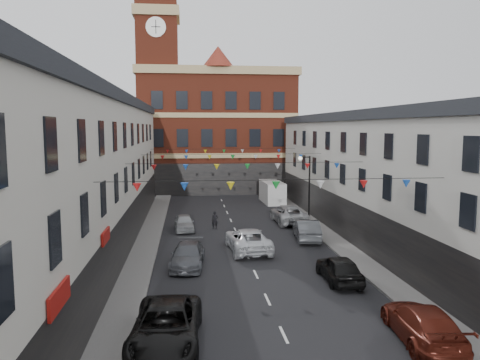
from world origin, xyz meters
name	(u,v)px	position (x,y,z in m)	size (l,w,h in m)	color
ground	(256,274)	(0.00, 0.00, 0.00)	(160.00, 160.00, 0.00)	black
pavement_left	(139,267)	(-6.90, 2.00, 0.07)	(1.80, 64.00, 0.15)	#605E5B
pavement_right	(358,260)	(6.90, 2.00, 0.07)	(1.80, 64.00, 0.15)	#605E5B
terrace_left	(46,184)	(-11.78, 1.00, 5.35)	(8.40, 56.00, 10.70)	beige
terrace_right	(442,187)	(11.78, 1.00, 4.85)	(8.40, 56.00, 9.70)	beige
civic_building	(216,130)	(0.00, 37.95, 8.14)	(20.60, 13.30, 18.50)	maroon
clock_tower	(158,76)	(-7.50, 35.00, 14.93)	(5.60, 5.60, 30.00)	maroon
distant_hill	(187,146)	(-4.00, 62.00, 5.00)	(40.00, 14.00, 10.00)	#304C23
street_lamp	(307,180)	(6.55, 14.00, 3.90)	(1.10, 0.36, 6.00)	black
car_left_c	(166,327)	(-4.76, -8.46, 0.79)	(2.63, 5.70, 1.58)	black
car_left_d	(188,255)	(-3.92, 2.06, 0.69)	(1.94, 4.78, 1.39)	#474A50
car_left_e	(184,223)	(-4.21, 12.23, 0.66)	(1.56, 3.87, 1.32)	gray
car_right_c	(422,323)	(5.36, -9.16, 0.74)	(2.08, 5.12, 1.49)	#591C11
car_right_d	(339,268)	(4.40, -1.74, 0.74)	(1.75, 4.35, 1.48)	black
car_right_e	(307,230)	(5.04, 7.94, 0.78)	(1.65, 4.74, 1.56)	#44474B
car_right_f	(289,214)	(5.05, 14.27, 0.78)	(2.58, 5.59, 1.55)	#A4A5A8
moving_car	(248,240)	(0.21, 5.26, 0.79)	(2.61, 5.67, 1.58)	silver
white_van	(272,192)	(5.60, 25.72, 1.20)	(2.08, 5.41, 2.39)	silver
pedestrian	(215,220)	(-1.67, 12.48, 0.75)	(0.54, 0.36, 1.49)	black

